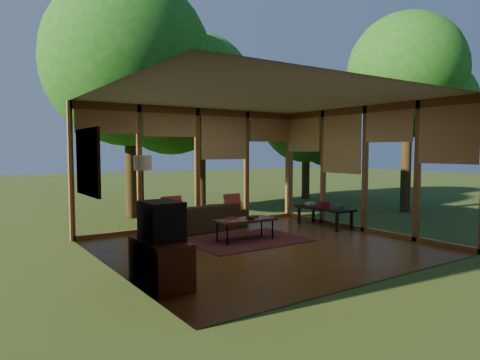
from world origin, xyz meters
TOP-DOWN VIEW (x-y plane):
  - floor at (0.00, 0.00)m, footprint 5.50×5.50m
  - ceiling at (0.00, 0.00)m, footprint 5.50×5.50m
  - wall_left at (-2.75, 0.00)m, footprint 0.04×5.00m
  - wall_front at (0.00, -2.50)m, footprint 5.50×0.04m
  - window_wall_back at (0.00, 2.50)m, footprint 5.50×0.12m
  - window_wall_right at (2.75, 0.00)m, footprint 0.12×5.00m
  - exterior_lawn at (8.00, 8.00)m, footprint 40.00×40.00m
  - tree_nw at (-0.80, 4.67)m, footprint 4.29×4.29m
  - tree_ne at (1.87, 5.76)m, footprint 3.29×3.29m
  - tree_se at (6.01, 1.31)m, footprint 3.25×3.25m
  - tree_far at (5.89, 5.38)m, footprint 3.19×3.19m
  - rug at (0.06, 0.60)m, footprint 2.23×1.58m
  - sofa at (-0.15, 2.00)m, footprint 2.08×1.03m
  - pillow_left at (-0.90, 1.95)m, footprint 0.41×0.22m
  - pillow_right at (0.60, 1.95)m, footprint 0.38×0.20m
  - ct_book_lower at (-0.32, 0.57)m, footprint 0.24×0.18m
  - ct_book_upper at (-0.32, 0.57)m, footprint 0.19×0.15m
  - ct_book_side at (0.28, 0.70)m, footprint 0.22×0.19m
  - ct_bowl at (0.08, 0.52)m, footprint 0.16×0.16m
  - media_cabinet at (-2.47, -1.05)m, footprint 0.50×1.00m
  - television at (-2.45, -1.05)m, footprint 0.45×0.55m
  - console_book_a at (2.40, 0.45)m, footprint 0.26×0.21m
  - console_book_b at (2.40, 0.90)m, footprint 0.26×0.20m
  - console_book_c at (2.40, 1.30)m, footprint 0.24×0.18m
  - floor_lamp at (-1.47, 2.08)m, footprint 0.36×0.36m
  - coffee_table at (0.03, 0.62)m, footprint 1.20×0.50m
  - side_console at (2.40, 0.85)m, footprint 0.60×1.40m
  - wall_painting at (-2.71, 1.40)m, footprint 0.06×1.35m

SIDE VIEW (x-z plane):
  - exterior_lawn at x=8.00m, z-range -0.01..-0.01m
  - floor at x=0.00m, z-range 0.00..0.00m
  - rug at x=0.06m, z-range 0.00..0.01m
  - sofa at x=-0.15m, z-range 0.00..0.58m
  - media_cabinet at x=-2.47m, z-range 0.00..0.60m
  - coffee_table at x=0.03m, z-range 0.18..0.60m
  - side_console at x=2.40m, z-range 0.18..0.64m
  - ct_book_side at x=0.28m, z-range 0.42..0.45m
  - ct_book_lower at x=-0.32m, z-range 0.42..0.46m
  - ct_bowl at x=0.08m, z-range 0.42..0.50m
  - ct_book_upper at x=-0.32m, z-range 0.45..0.49m
  - console_book_c at x=2.40m, z-range 0.46..0.52m
  - console_book_a at x=2.40m, z-range 0.46..0.54m
  - console_book_b at x=2.40m, z-range 0.46..0.57m
  - pillow_right at x=0.60m, z-range 0.37..0.76m
  - pillow_left at x=-0.90m, z-range 0.37..0.80m
  - television at x=-2.45m, z-range 0.60..1.10m
  - wall_left at x=-2.75m, z-range 0.00..2.70m
  - wall_front at x=0.00m, z-range 0.00..2.70m
  - window_wall_back at x=0.00m, z-range 0.00..2.70m
  - window_wall_right at x=2.75m, z-range 0.00..2.70m
  - floor_lamp at x=-1.47m, z-range 0.58..2.23m
  - wall_painting at x=-2.71m, z-range 0.98..2.12m
  - ceiling at x=0.00m, z-range 2.70..2.70m
  - tree_far at x=5.89m, z-range 0.65..5.15m
  - tree_ne at x=1.87m, z-range 1.02..6.39m
  - tree_se at x=6.01m, z-range 1.15..6.73m
  - tree_nw at x=-0.80m, z-range 0.92..7.06m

